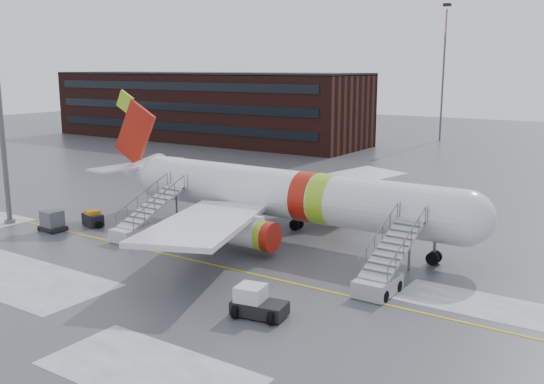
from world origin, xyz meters
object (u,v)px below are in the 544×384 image
Objects in this scene: pushback_tug at (256,303)px; uld_container at (52,221)px; airliner at (276,194)px; baggage_tractor at (93,219)px; airstair_fwd at (383,273)px; airstair_aft at (140,225)px.

pushback_tug is 1.49× the size of uld_container.
baggage_tractor is (-14.58, -6.17, -2.86)m from airliner.
airstair_fwd reaches higher than baggage_tractor.
uld_container is at bearing -174.82° from airstair_fwd.
pushback_tug is at bearing -19.06° from baggage_tractor.
airstair_aft is 2.90× the size of baggage_tractor.
airliner is at bearing 151.52° from airstair_fwd.
airstair_fwd is 2.90× the size of baggage_tractor.
airstair_fwd is 28.22m from uld_container.
airliner is at bearing 29.50° from uld_container.
airstair_aft is at bearing -3.48° from baggage_tractor.
airliner is at bearing 119.68° from pushback_tug.
pushback_tug is at bearing -60.32° from airliner.
pushback_tug reaches higher than baggage_tractor.
airliner reaches higher than pushback_tug.
baggage_tractor is (-22.53, 7.79, -0.18)m from pushback_tug.
pushback_tug is (-4.09, -7.42, -0.33)m from airstair_fwd.
uld_container is (-16.06, -9.08, -2.63)m from airliner.
airstair_aft is 3.63× the size of uld_container.
airstair_aft is (-8.54, -6.54, -2.35)m from airliner.
airstair_fwd is at bearing 5.18° from uld_container.
airstair_aft is 2.44× the size of pushback_tug.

